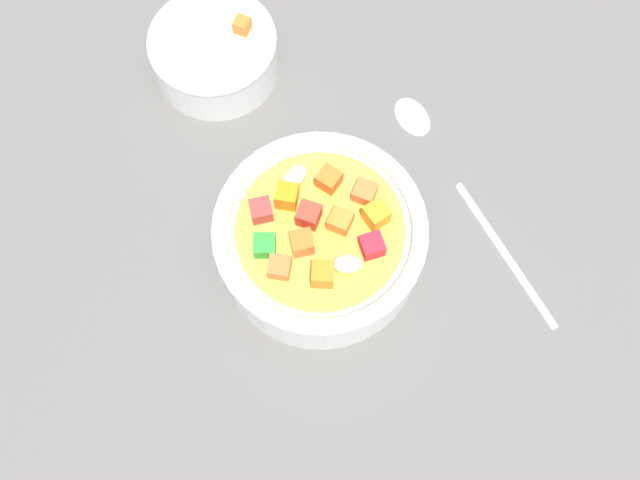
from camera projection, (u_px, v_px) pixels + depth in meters
ground_plane at (320, 257)px, 58.96cm from camera, size 140.00×140.00×2.00cm
soup_bowl_main at (320, 239)px, 55.12cm from camera, size 15.62×15.62×6.88cm
spoon at (447, 165)px, 60.30cm from camera, size 21.94×8.85×0.86cm
side_bowl_small at (215, 53)px, 61.90cm from camera, size 10.58×10.58×4.96cm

